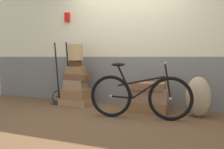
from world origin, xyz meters
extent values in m
cube|color=brown|center=(0.00, 0.00, -0.03)|extent=(9.08, 5.20, 0.06)
cube|color=slate|center=(0.00, 0.85, 0.50)|extent=(7.08, 0.20, 0.99)
cube|color=beige|center=(0.00, 0.85, 1.97)|extent=(7.08, 0.20, 1.94)
cube|color=red|center=(-1.42, 0.71, 1.87)|extent=(0.10, 0.08, 0.20)
cube|color=#9E754C|center=(-0.99, 0.32, 0.07)|extent=(0.63, 0.39, 0.13)
cube|color=olive|center=(-0.97, 0.32, 0.23)|extent=(0.53, 0.41, 0.20)
cube|color=#937051|center=(-0.99, 0.31, 0.43)|extent=(0.42, 0.28, 0.19)
cube|color=brown|center=(-0.96, 0.34, 0.59)|extent=(0.52, 0.36, 0.12)
cube|color=olive|center=(-0.98, 0.31, 0.72)|extent=(0.37, 0.25, 0.15)
cube|color=#4C2D19|center=(-0.98, 0.31, 0.86)|extent=(0.21, 0.16, 0.12)
cube|color=olive|center=(0.55, 0.31, 0.10)|extent=(0.72, 0.47, 0.20)
cube|color=#937051|center=(0.56, 0.33, 0.30)|extent=(0.67, 0.41, 0.21)
cube|color=olive|center=(0.54, 0.30, 0.47)|extent=(0.61, 0.40, 0.13)
cylinder|color=tan|center=(-0.98, 0.31, 1.08)|extent=(0.30, 0.30, 0.32)
torus|color=black|center=(-1.53, 0.39, 0.13)|extent=(0.02, 0.27, 0.27)
torus|color=black|center=(-1.18, 0.39, 0.13)|extent=(0.02, 0.27, 0.27)
cylinder|color=black|center=(-1.35, 0.39, 0.13)|extent=(0.35, 0.02, 0.02)
cylinder|color=black|center=(-1.50, 0.39, 0.71)|extent=(0.03, 0.16, 1.16)
cylinder|color=black|center=(-1.21, 0.39, 0.71)|extent=(0.03, 0.16, 1.16)
cube|color=black|center=(-1.35, 0.28, 0.01)|extent=(0.31, 0.22, 0.02)
ellipsoid|color=tan|center=(1.39, 0.28, 0.33)|extent=(0.40, 0.34, 0.67)
torus|color=black|center=(0.05, -0.29, 0.35)|extent=(0.69, 0.15, 0.69)
sphere|color=#B2B2B7|center=(0.05, -0.29, 0.35)|extent=(0.05, 0.05, 0.05)
torus|color=black|center=(1.00, -0.16, 0.35)|extent=(0.69, 0.15, 0.69)
sphere|color=#B2B2B7|center=(1.00, -0.16, 0.35)|extent=(0.05, 0.05, 0.05)
cube|color=black|center=(0.66, -0.20, 0.51)|extent=(0.52, 0.10, 0.38)
cube|color=black|center=(0.29, -0.26, 0.59)|extent=(0.27, 0.07, 0.53)
cube|color=black|center=(0.23, -0.27, 0.34)|extent=(0.36, 0.08, 0.05)
cube|color=black|center=(0.54, -0.22, 0.61)|extent=(0.75, 0.14, 0.19)
cube|color=black|center=(0.96, -0.16, 0.61)|extent=(0.12, 0.04, 0.54)
ellipsoid|color=black|center=(0.17, -0.28, 0.87)|extent=(0.23, 0.12, 0.06)
cylinder|color=#A5A5AD|center=(0.91, -0.17, 0.91)|extent=(0.09, 0.46, 0.02)
camera|label=1|loc=(1.58, -3.92, 0.99)|focal=38.62mm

